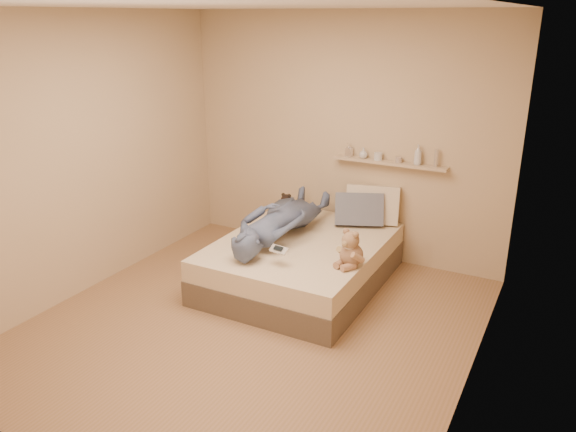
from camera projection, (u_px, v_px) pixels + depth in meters
The scene contains 10 objects.
room at pixel (249, 181), 4.43m from camera, with size 3.80×3.80×3.80m.
bed at pixel (301, 262), 5.57m from camera, with size 1.50×1.90×0.45m.
game_console at pixel (279, 249), 4.92m from camera, with size 0.18×0.09×0.06m.
teddy_bear at pixel (350, 251), 4.90m from camera, with size 0.27×0.28×0.35m.
dark_plush at pixel (287, 206), 6.14m from camera, with size 0.17×0.17×0.26m.
pillow_cream at pixel (373, 204), 5.93m from camera, with size 0.55×0.16×0.40m, color beige.
pillow_grey at pixel (359, 210), 5.86m from camera, with size 0.50×0.14×0.34m, color slate.
person at pixel (279, 219), 5.53m from camera, with size 0.58×1.58×0.38m, color #4D5579.
wall_shelf at pixel (389, 163), 5.78m from camera, with size 1.20×0.12×0.03m, color tan.
shelf_bottles at pixel (387, 154), 5.77m from camera, with size 0.98×0.10×0.20m.
Camera 1 is at (2.28, -3.62, 2.53)m, focal length 35.00 mm.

